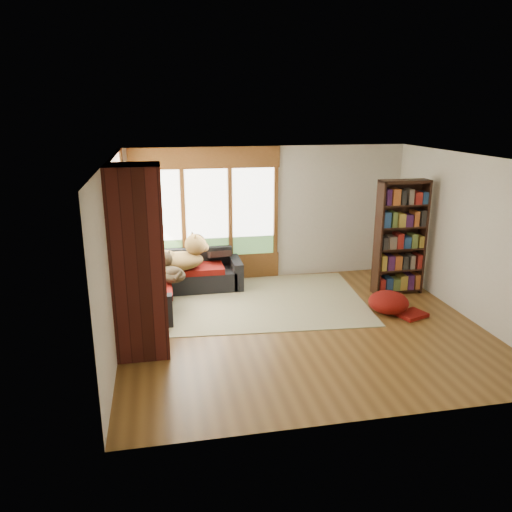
{
  "coord_description": "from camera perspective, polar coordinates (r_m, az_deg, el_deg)",
  "views": [
    {
      "loc": [
        -2.08,
        -6.9,
        3.27
      ],
      "look_at": [
        -0.57,
        0.81,
        0.95
      ],
      "focal_mm": 35.0,
      "sensor_mm": 36.0,
      "label": 1
    }
  ],
  "objects": [
    {
      "name": "brick_chimney",
      "position": [
        6.85,
        -13.28,
        -0.72
      ],
      "size": [
        0.7,
        0.7,
        2.6
      ],
      "primitive_type": "cube",
      "color": "#471914",
      "rests_on": "ground"
    },
    {
      "name": "ceiling",
      "position": [
        7.24,
        5.78,
        11.07
      ],
      "size": [
        5.5,
        5.5,
        0.0
      ],
      "primitive_type": "plane",
      "color": "white"
    },
    {
      "name": "roller_blind",
      "position": [
        9.08,
        -14.86,
        6.28
      ],
      "size": [
        0.03,
        0.72,
        0.9
      ],
      "primitive_type": "cube",
      "color": "#6A955A",
      "rests_on": "wall_left"
    },
    {
      "name": "wall_right",
      "position": [
        8.65,
        23.26,
        1.94
      ],
      "size": [
        0.04,
        5.0,
        2.6
      ],
      "primitive_type": "cube",
      "color": "silver",
      "rests_on": "ground"
    },
    {
      "name": "dog_tan",
      "position": [
        9.05,
        -8.52,
        0.55
      ],
      "size": [
        1.1,
        0.79,
        0.56
      ],
      "rotation": [
        0.0,
        0.0,
        0.19
      ],
      "color": "brown",
      "rests_on": "sectional_sofa"
    },
    {
      "name": "windows_back",
      "position": [
        9.6,
        -5.62,
        4.85
      ],
      "size": [
        2.82,
        0.1,
        1.9
      ],
      "color": "brown",
      "rests_on": "wall_back"
    },
    {
      "name": "windows_left",
      "position": [
        8.35,
        -15.18,
        2.58
      ],
      "size": [
        0.1,
        2.62,
        1.9
      ],
      "color": "brown",
      "rests_on": "wall_left"
    },
    {
      "name": "sectional_sofa",
      "position": [
        9.1,
        -9.68,
        -2.82
      ],
      "size": [
        2.2,
        2.2,
        0.8
      ],
      "rotation": [
        0.0,
        0.0,
        0.04
      ],
      "color": "black",
      "rests_on": "ground"
    },
    {
      "name": "bookshelf",
      "position": [
        9.34,
        16.18,
        2.0
      ],
      "size": [
        0.89,
        0.3,
        2.09
      ],
      "color": "black",
      "rests_on": "ground"
    },
    {
      "name": "floor",
      "position": [
        7.91,
        5.24,
        -8.02
      ],
      "size": [
        5.5,
        5.5,
        0.0
      ],
      "primitive_type": "plane",
      "color": "brown",
      "rests_on": "ground"
    },
    {
      "name": "area_rug",
      "position": [
        8.88,
        0.92,
        -5.1
      ],
      "size": [
        3.66,
        2.91,
        0.01
      ],
      "primitive_type": "cube",
      "rotation": [
        0.0,
        0.0,
        -0.07
      ],
      "color": "beige",
      "rests_on": "ground"
    },
    {
      "name": "wall_back",
      "position": [
        9.83,
        1.37,
        4.89
      ],
      "size": [
        5.5,
        0.04,
        2.6
      ],
      "primitive_type": "cube",
      "color": "silver",
      "rests_on": "ground"
    },
    {
      "name": "pouf",
      "position": [
        8.62,
        14.9,
        -5.06
      ],
      "size": [
        0.84,
        0.84,
        0.36
      ],
      "primitive_type": "ellipsoid",
      "rotation": [
        0.0,
        0.0,
        -0.33
      ],
      "color": "maroon",
      "rests_on": "area_rug"
    },
    {
      "name": "wall_front",
      "position": [
        5.25,
        13.25,
        -6.04
      ],
      "size": [
        5.5,
        0.04,
        2.6
      ],
      "primitive_type": "cube",
      "color": "silver",
      "rests_on": "ground"
    },
    {
      "name": "wall_left",
      "position": [
        7.21,
        -15.97,
        -0.06
      ],
      "size": [
        0.04,
        5.0,
        2.6
      ],
      "primitive_type": "cube",
      "color": "silver",
      "rests_on": "ground"
    },
    {
      "name": "dog_brindle",
      "position": [
        8.55,
        -9.91,
        -1.04
      ],
      "size": [
        0.66,
        0.81,
        0.4
      ],
      "rotation": [
        0.0,
        0.0,
        1.94
      ],
      "color": "black",
      "rests_on": "sectional_sofa"
    },
    {
      "name": "throw_pillows",
      "position": [
        9.02,
        -9.27,
        0.02
      ],
      "size": [
        1.98,
        1.68,
        0.45
      ],
      "color": "black",
      "rests_on": "sectional_sofa"
    }
  ]
}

